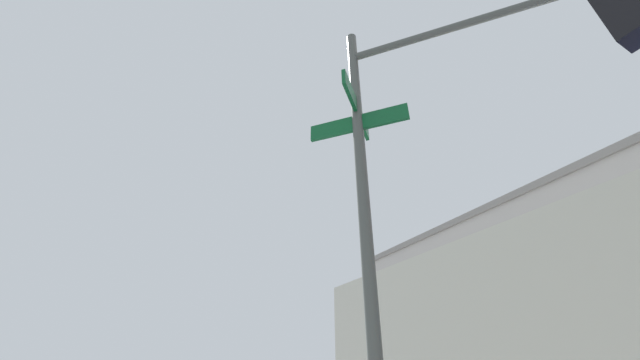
# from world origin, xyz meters

# --- Properties ---
(traffic_signal_near) EXTENTS (2.60, 2.31, 5.12)m
(traffic_signal_near) POSITION_xyz_m (-6.48, -6.59, 3.62)
(traffic_signal_near) COLOR #474C47
(traffic_signal_near) RESTS_ON ground_plane
(building_stucco) EXTENTS (20.11, 21.93, 10.12)m
(building_stucco) POSITION_xyz_m (-17.91, 18.81, 5.07)
(building_stucco) COLOR #BCB7AD
(building_stucco) RESTS_ON ground_plane
(box_truck_second) EXTENTS (8.85, 2.55, 3.24)m
(box_truck_second) POSITION_xyz_m (-8.47, -3.41, 1.81)
(box_truck_second) COLOR navy
(box_truck_second) RESTS_ON ground_plane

